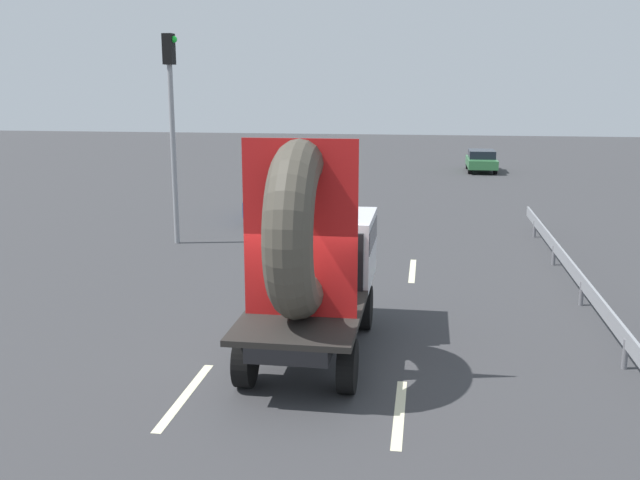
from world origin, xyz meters
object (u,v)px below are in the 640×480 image
Objects in this scene: distant_sedan at (279,198)px; flatbed_truck at (313,252)px; traffic_light at (172,111)px; oncoming_car at (481,160)px.

flatbed_truck is at bearing -75.58° from distant_sedan.
distant_sedan is 0.65× the size of traffic_light.
flatbed_truck is 0.81× the size of traffic_light.
traffic_light is (-2.27, -4.89, 3.40)m from distant_sedan.
distant_sedan is (-3.45, 13.41, -1.19)m from flatbed_truck.
flatbed_truck is 1.38× the size of oncoming_car.
flatbed_truck is 29.68m from oncoming_car.
flatbed_truck is at bearing -99.91° from oncoming_car.
distant_sedan is at bearing 104.42° from flatbed_truck.
traffic_light is at bearing -114.92° from distant_sedan.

